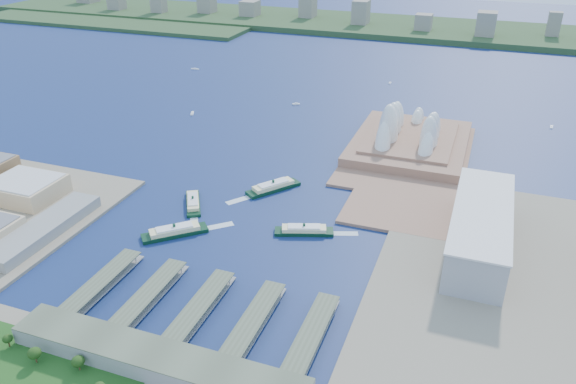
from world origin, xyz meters
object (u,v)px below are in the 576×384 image
at_px(opera_house, 412,124).
at_px(ferry_c, 175,229).
at_px(ferry_b, 273,185).
at_px(ferry_d, 304,228).
at_px(ferry_a, 193,201).
at_px(toaster_building, 480,229).

relative_size(opera_house, ferry_c, 3.09).
relative_size(opera_house, ferry_b, 3.07).
height_order(opera_house, ferry_d, opera_house).
bearing_deg(ferry_d, opera_house, -33.24).
bearing_deg(ferry_d, ferry_c, 92.37).
distance_m(ferry_a, ferry_d, 119.26).
bearing_deg(ferry_a, opera_house, 20.32).
xyz_separation_m(toaster_building, ferry_c, (-253.50, -68.13, -15.00)).
height_order(ferry_c, ferry_d, ferry_c).
xyz_separation_m(ferry_b, ferry_d, (57.05, -69.75, -0.59)).
bearing_deg(toaster_building, ferry_b, 167.83).
height_order(toaster_building, ferry_b, toaster_building).
bearing_deg(ferry_a, ferry_d, -36.23).
height_order(opera_house, ferry_b, opera_house).
xyz_separation_m(opera_house, ferry_a, (-175.15, -213.58, -27.19)).
bearing_deg(opera_house, ferry_c, -121.37).
bearing_deg(ferry_a, toaster_building, -27.39).
bearing_deg(ferry_b, ferry_a, -100.73).
bearing_deg(ferry_b, ferry_d, -14.48).
bearing_deg(ferry_b, ferry_c, -77.78).
relative_size(ferry_b, ferry_c, 1.01).
distance_m(ferry_a, ferry_c, 55.78).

